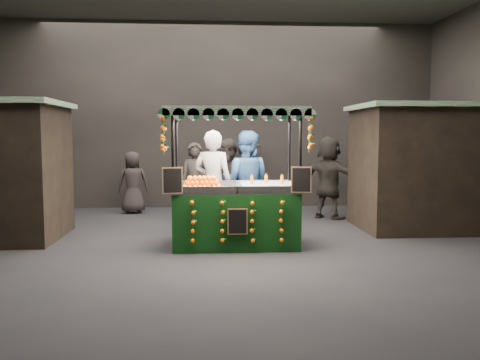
{
  "coord_description": "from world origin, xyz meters",
  "views": [
    {
      "loc": [
        -0.23,
        -8.73,
        1.96
      ],
      "look_at": [
        0.39,
        0.39,
        1.15
      ],
      "focal_mm": 37.71,
      "sensor_mm": 36.0,
      "label": 1
    }
  ],
  "objects": [
    {
      "name": "vendor_grey",
      "position": [
        -0.09,
        0.9,
        1.03
      ],
      "size": [
        0.85,
        0.67,
        2.06
      ],
      "rotation": [
        0.0,
        0.0,
        2.89
      ],
      "color": "slate",
      "rests_on": "ground"
    },
    {
      "name": "vendor_blue",
      "position": [
        0.57,
        1.2,
        1.03
      ],
      "size": [
        1.17,
        1.02,
        2.05
      ],
      "rotation": [
        0.0,
        0.0,
        2.87
      ],
      "color": "navy",
      "rests_on": "ground"
    },
    {
      "name": "shopper_2",
      "position": [
        0.68,
        2.8,
        0.77
      ],
      "size": [
        0.97,
        0.77,
        1.54
      ],
      "rotation": [
        0.0,
        0.0,
        2.63
      ],
      "color": "black",
      "rests_on": "ground"
    },
    {
      "name": "neighbour_stall_right",
      "position": [
        4.4,
        1.5,
        1.31
      ],
      "size": [
        3.0,
        2.2,
        2.6
      ],
      "color": "black",
      "rests_on": "ground"
    },
    {
      "name": "shopper_5",
      "position": [
        2.66,
        2.88,
        0.97
      ],
      "size": [
        1.7,
        1.66,
        1.94
      ],
      "rotation": [
        0.0,
        0.0,
        2.38
      ],
      "color": "#2C2924",
      "rests_on": "ground"
    },
    {
      "name": "shopper_4",
      "position": [
        -2.06,
        4.02,
        0.78
      ],
      "size": [
        0.81,
        0.58,
        1.56
      ],
      "rotation": [
        0.0,
        0.0,
        3.25
      ],
      "color": "black",
      "rests_on": "ground"
    },
    {
      "name": "market_hall",
      "position": [
        0.0,
        0.0,
        3.38
      ],
      "size": [
        12.1,
        10.1,
        5.05
      ],
      "color": "black",
      "rests_on": "ground"
    },
    {
      "name": "ground",
      "position": [
        0.0,
        0.0,
        0.0
      ],
      "size": [
        12.0,
        12.0,
        0.0
      ],
      "primitive_type": "plane",
      "color": "black",
      "rests_on": "ground"
    },
    {
      "name": "shopper_3",
      "position": [
        0.86,
        4.41,
        0.97
      ],
      "size": [
        1.45,
        1.24,
        1.94
      ],
      "rotation": [
        0.0,
        0.0,
        0.51
      ],
      "color": "#2B2523",
      "rests_on": "ground"
    },
    {
      "name": "juice_stall",
      "position": [
        0.3,
        0.06,
        0.76
      ],
      "size": [
        2.51,
        1.48,
        2.43
      ],
      "color": "black",
      "rests_on": "ground"
    },
    {
      "name": "shopper_0",
      "position": [
        -0.46,
        2.11,
        0.91
      ],
      "size": [
        0.72,
        0.54,
        1.81
      ],
      "rotation": [
        0.0,
        0.0,
        -0.17
      ],
      "color": "#2A2622",
      "rests_on": "ground"
    },
    {
      "name": "shopper_1",
      "position": [
        0.25,
        1.8,
        0.95
      ],
      "size": [
        1.17,
        1.14,
        1.89
      ],
      "rotation": [
        0.0,
        0.0,
        -0.7
      ],
      "color": "#2D2825",
      "rests_on": "ground"
    }
  ]
}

